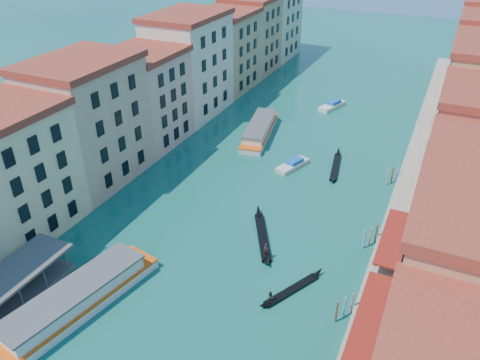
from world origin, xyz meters
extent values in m
cube|color=beige|center=(-26.00, 23.50, 8.50)|extent=(12.00, 15.00, 17.00)
cube|color=tan|center=(-26.00, 39.50, 9.50)|extent=(12.00, 17.00, 19.00)
cube|color=maroon|center=(-26.00, 39.50, 19.50)|extent=(12.80, 17.40, 1.00)
cube|color=#D4A38A|center=(-26.00, 55.00, 8.25)|extent=(12.00, 14.00, 16.50)
cube|color=maroon|center=(-26.00, 55.00, 17.00)|extent=(12.80, 14.40, 1.00)
cube|color=beige|center=(-26.00, 71.00, 10.00)|extent=(12.00, 18.00, 20.00)
cube|color=maroon|center=(-26.00, 71.00, 20.50)|extent=(12.80, 18.40, 1.00)
cube|color=tan|center=(-26.00, 88.00, 8.75)|extent=(12.00, 16.00, 17.50)
cube|color=maroon|center=(-26.00, 88.00, 18.00)|extent=(12.80, 16.40, 1.00)
cube|color=tan|center=(-26.00, 103.50, 9.25)|extent=(12.00, 15.00, 18.50)
cube|color=beige|center=(-26.00, 119.50, 9.50)|extent=(12.00, 17.00, 19.00)
cube|color=#BE7954|center=(30.00, 23.50, 9.50)|extent=(12.00, 17.00, 19.00)
cube|color=beige|center=(30.00, 39.00, 8.25)|extent=(12.00, 14.00, 16.50)
cube|color=#B95D49|center=(30.00, 54.00, 9.00)|extent=(12.00, 16.00, 18.00)
cube|color=tan|center=(30.00, 71.00, 10.00)|extent=(12.00, 18.00, 20.00)
cube|color=brown|center=(30.00, 87.50, 8.75)|extent=(12.00, 15.00, 17.50)
cube|color=gray|center=(22.00, 65.00, 0.50)|extent=(4.00, 140.00, 1.00)
cube|color=maroon|center=(22.20, 23.50, 3.00)|extent=(3.20, 15.30, 0.25)
cylinder|color=#4F4F51|center=(20.80, 28.60, 1.50)|extent=(0.12, 0.12, 3.00)
cube|color=maroon|center=(22.20, 39.00, 3.00)|extent=(3.20, 12.60, 0.25)
cylinder|color=#4F4F51|center=(20.80, 34.80, 1.50)|extent=(0.12, 0.12, 3.00)
cylinder|color=#4F4F51|center=(20.80, 43.20, 1.50)|extent=(0.12, 0.12, 3.00)
cube|color=#4F4F51|center=(-16.00, 12.00, 0.30)|extent=(5.00, 16.00, 0.60)
cube|color=#4F4F51|center=(-16.00, 12.00, 3.50)|extent=(5.40, 16.40, 0.30)
cylinder|color=brown|center=(18.50, 25.00, 1.30)|extent=(0.24, 0.24, 3.20)
cylinder|color=brown|center=(19.10, 26.00, 1.30)|extent=(0.24, 0.24, 3.20)
cylinder|color=brown|center=(19.70, 27.00, 1.30)|extent=(0.24, 0.24, 3.20)
cylinder|color=brown|center=(18.50, 39.00, 1.30)|extent=(0.24, 0.24, 3.20)
cylinder|color=brown|center=(19.10, 40.00, 1.30)|extent=(0.24, 0.24, 3.20)
cylinder|color=brown|center=(19.70, 41.00, 1.30)|extent=(0.24, 0.24, 3.20)
cylinder|color=brown|center=(18.50, 57.00, 1.30)|extent=(0.24, 0.24, 3.20)
cylinder|color=brown|center=(19.10, 58.00, 1.30)|extent=(0.24, 0.24, 3.20)
cylinder|color=brown|center=(19.70, 59.00, 1.30)|extent=(0.24, 0.24, 3.20)
cylinder|color=brown|center=(-18.50, 16.00, 1.30)|extent=(0.24, 0.24, 3.20)
cube|color=white|center=(-8.42, 14.68, 0.62)|extent=(8.65, 21.33, 1.25)
cube|color=silver|center=(-8.42, 14.68, 1.98)|extent=(7.33, 17.15, 1.67)
cube|color=#4F4F51|center=(-8.42, 14.68, 2.97)|extent=(7.74, 17.72, 0.26)
cube|color=#EE520E|center=(-8.42, 14.68, 1.20)|extent=(8.70, 21.34, 0.26)
cube|color=beige|center=(-7.70, 66.07, 0.55)|extent=(7.45, 18.70, 1.10)
cube|color=silver|center=(-7.70, 66.07, 1.73)|extent=(6.32, 15.03, 1.46)
cube|color=#4F4F51|center=(-7.70, 66.07, 2.60)|extent=(6.68, 15.53, 0.23)
cube|color=#EE520E|center=(-7.70, 66.07, 1.05)|extent=(7.50, 18.71, 0.23)
cube|color=black|center=(5.59, 35.40, 0.25)|extent=(5.99, 9.61, 0.51)
cone|color=black|center=(2.87, 40.40, 0.68)|extent=(1.99, 2.50, 1.91)
cone|color=black|center=(8.30, 30.39, 0.57)|extent=(1.80, 2.15, 1.68)
imported|color=black|center=(7.65, 31.60, 1.44)|extent=(0.85, 0.75, 1.96)
cube|color=black|center=(12.61, 27.42, 0.20)|extent=(4.57, 7.57, 0.40)
cone|color=black|center=(14.66, 31.37, 0.53)|extent=(1.54, 1.96, 1.50)
cone|color=black|center=(10.55, 23.46, 0.45)|extent=(1.40, 1.68, 1.32)
imported|color=#2C3125|center=(11.04, 24.41, 1.13)|extent=(0.93, 0.86, 1.54)
cube|color=black|center=(9.54, 59.04, 0.23)|extent=(2.70, 9.53, 0.47)
cone|color=black|center=(8.67, 64.23, 0.63)|extent=(1.28, 2.24, 1.77)
cone|color=black|center=(10.40, 53.85, 0.53)|extent=(1.22, 1.88, 1.56)
cube|color=beige|center=(2.67, 56.16, 0.40)|extent=(4.37, 7.24, 0.79)
cube|color=blue|center=(2.83, 56.62, 1.09)|extent=(2.67, 3.39, 0.69)
cube|color=silver|center=(1.53, 86.19, 0.44)|extent=(4.67, 8.06, 0.88)
cube|color=blue|center=(1.70, 86.71, 1.21)|extent=(2.90, 3.75, 0.77)
camera|label=1|loc=(24.21, -12.29, 39.45)|focal=35.00mm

